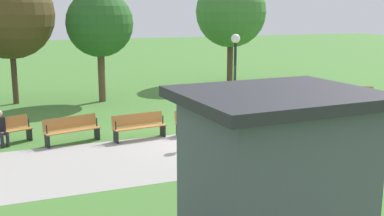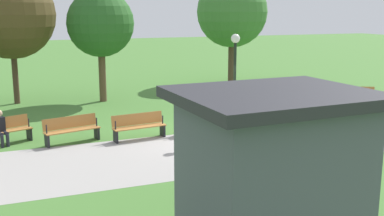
{
  "view_description": "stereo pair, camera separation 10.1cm",
  "coord_description": "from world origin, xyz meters",
  "px_view_note": "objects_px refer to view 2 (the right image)",
  "views": [
    {
      "loc": [
        6.59,
        15.3,
        4.42
      ],
      "look_at": [
        0.0,
        -0.89,
        0.8
      ],
      "focal_mm": 44.09,
      "sensor_mm": 36.0,
      "label": 1
    },
    {
      "loc": [
        6.5,
        15.34,
        4.42
      ],
      "look_at": [
        0.0,
        -0.89,
        0.8
      ],
      "focal_mm": 44.09,
      "sensor_mm": 36.0,
      "label": 2
    }
  ],
  "objects_px": {
    "bench_3": "(254,115)",
    "tree_0": "(11,15)",
    "bench_0": "(354,96)",
    "bench_4": "(200,121)",
    "bench_1": "(330,102)",
    "bench_6": "(72,129)",
    "tree_3": "(232,12)",
    "bench_2": "(297,109)",
    "bench_5": "(139,126)",
    "tree_1": "(100,24)",
    "lamp_post": "(235,64)",
    "person_seated": "(1,127)",
    "bench_7": "(2,130)",
    "kiosk": "(272,172)"
  },
  "relations": [
    {
      "from": "bench_3",
      "to": "tree_0",
      "type": "distance_m",
      "value": 12.44
    },
    {
      "from": "bench_0",
      "to": "bench_4",
      "type": "distance_m",
      "value": 9.05
    },
    {
      "from": "bench_1",
      "to": "tree_0",
      "type": "distance_m",
      "value": 15.21
    },
    {
      "from": "bench_6",
      "to": "tree_3",
      "type": "xyz_separation_m",
      "value": [
        -11.23,
        -10.44,
        3.86
      ]
    },
    {
      "from": "bench_2",
      "to": "bench_5",
      "type": "xyz_separation_m",
      "value": [
        6.81,
        0.4,
        0.0
      ]
    },
    {
      "from": "bench_5",
      "to": "tree_3",
      "type": "bearing_deg",
      "value": -136.42
    },
    {
      "from": "tree_1",
      "to": "tree_3",
      "type": "bearing_deg",
      "value": -159.0
    },
    {
      "from": "bench_1",
      "to": "lamp_post",
      "type": "xyz_separation_m",
      "value": [
        5.58,
        1.66,
        2.07
      ]
    },
    {
      "from": "bench_3",
      "to": "bench_5",
      "type": "distance_m",
      "value": 4.56
    },
    {
      "from": "person_seated",
      "to": "bench_2",
      "type": "bearing_deg",
      "value": 157.17
    },
    {
      "from": "bench_0",
      "to": "tree_0",
      "type": "bearing_deg",
      "value": 3.45
    },
    {
      "from": "bench_5",
      "to": "bench_6",
      "type": "height_order",
      "value": "same"
    },
    {
      "from": "bench_6",
      "to": "tree_3",
      "type": "distance_m",
      "value": 15.81
    },
    {
      "from": "bench_6",
      "to": "bench_0",
      "type": "bearing_deg",
      "value": 173.18
    },
    {
      "from": "lamp_post",
      "to": "tree_0",
      "type": "bearing_deg",
      "value": -51.66
    },
    {
      "from": "lamp_post",
      "to": "bench_4",
      "type": "bearing_deg",
      "value": -22.26
    },
    {
      "from": "bench_7",
      "to": "lamp_post",
      "type": "height_order",
      "value": "lamp_post"
    },
    {
      "from": "bench_1",
      "to": "kiosk",
      "type": "height_order",
      "value": "kiosk"
    },
    {
      "from": "bench_7",
      "to": "bench_0",
      "type": "bearing_deg",
      "value": 163.04
    },
    {
      "from": "bench_2",
      "to": "bench_5",
      "type": "height_order",
      "value": "same"
    },
    {
      "from": "tree_3",
      "to": "person_seated",
      "type": "bearing_deg",
      "value": 36.49
    },
    {
      "from": "bench_4",
      "to": "lamp_post",
      "type": "distance_m",
      "value": 2.41
    },
    {
      "from": "tree_0",
      "to": "lamp_post",
      "type": "xyz_separation_m",
      "value": [
        -7.17,
        9.07,
        -1.67
      ]
    },
    {
      "from": "tree_1",
      "to": "bench_2",
      "type": "bearing_deg",
      "value": 132.79
    },
    {
      "from": "bench_4",
      "to": "kiosk",
      "type": "distance_m",
      "value": 8.74
    },
    {
      "from": "bench_0",
      "to": "bench_6",
      "type": "bearing_deg",
      "value": 33.82
    },
    {
      "from": "bench_3",
      "to": "bench_6",
      "type": "relative_size",
      "value": 0.99
    },
    {
      "from": "bench_0",
      "to": "tree_3",
      "type": "xyz_separation_m",
      "value": [
        2.1,
        -8.87,
        3.86
      ]
    },
    {
      "from": "bench_3",
      "to": "bench_2",
      "type": "bearing_deg",
      "value": -163.14
    },
    {
      "from": "bench_5",
      "to": "bench_7",
      "type": "height_order",
      "value": "same"
    },
    {
      "from": "bench_4",
      "to": "person_seated",
      "type": "xyz_separation_m",
      "value": [
        6.75,
        -1.03,
        0.16
      ]
    },
    {
      "from": "bench_2",
      "to": "lamp_post",
      "type": "xyz_separation_m",
      "value": [
        3.39,
        1.0,
        2.07
      ]
    },
    {
      "from": "bench_7",
      "to": "kiosk",
      "type": "relative_size",
      "value": 0.55
    },
    {
      "from": "bench_5",
      "to": "lamp_post",
      "type": "xyz_separation_m",
      "value": [
        -3.42,
        0.6,
        2.07
      ]
    },
    {
      "from": "bench_6",
      "to": "kiosk",
      "type": "distance_m",
      "value": 9.32
    },
    {
      "from": "bench_0",
      "to": "bench_7",
      "type": "distance_m",
      "value": 15.54
    },
    {
      "from": "kiosk",
      "to": "bench_2",
      "type": "bearing_deg",
      "value": -128.76
    },
    {
      "from": "bench_4",
      "to": "tree_1",
      "type": "xyz_separation_m",
      "value": [
        2.03,
        -7.62,
        3.32
      ]
    },
    {
      "from": "bench_0",
      "to": "person_seated",
      "type": "height_order",
      "value": "person_seated"
    },
    {
      "from": "bench_5",
      "to": "bench_3",
      "type": "bearing_deg",
      "value": 173.23
    },
    {
      "from": "tree_0",
      "to": "tree_3",
      "type": "bearing_deg",
      "value": -169.44
    },
    {
      "from": "bench_5",
      "to": "bench_7",
      "type": "bearing_deg",
      "value": -20.23
    },
    {
      "from": "tree_3",
      "to": "tree_1",
      "type": "bearing_deg",
      "value": 21.0
    },
    {
      "from": "bench_6",
      "to": "lamp_post",
      "type": "bearing_deg",
      "value": 156.45
    },
    {
      "from": "bench_7",
      "to": "bench_1",
      "type": "bearing_deg",
      "value": 159.68
    },
    {
      "from": "bench_3",
      "to": "kiosk",
      "type": "distance_m",
      "value": 9.67
    },
    {
      "from": "bench_2",
      "to": "bench_4",
      "type": "relative_size",
      "value": 1.03
    },
    {
      "from": "kiosk",
      "to": "bench_3",
      "type": "bearing_deg",
      "value": -119.39
    },
    {
      "from": "bench_7",
      "to": "kiosk",
      "type": "bearing_deg",
      "value": 95.22
    },
    {
      "from": "bench_0",
      "to": "bench_6",
      "type": "relative_size",
      "value": 0.97
    }
  ]
}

